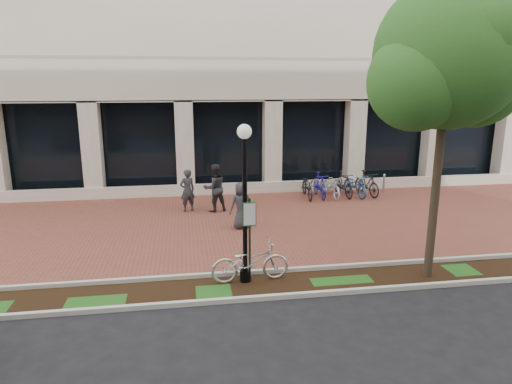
{
  "coord_description": "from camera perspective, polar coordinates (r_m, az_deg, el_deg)",
  "views": [
    {
      "loc": [
        -2.03,
        -15.74,
        5.08
      ],
      "look_at": [
        0.34,
        -0.8,
        1.36
      ],
      "focal_mm": 32.0,
      "sensor_mm": 36.0,
      "label": 1
    }
  ],
  "objects": [
    {
      "name": "ground",
      "position": [
        16.67,
        -1.59,
        -3.94
      ],
      "size": [
        120.0,
        120.0,
        0.0
      ],
      "primitive_type": "plane",
      "color": "black",
      "rests_on": "ground"
    },
    {
      "name": "street_tree",
      "position": [
        12.21,
        23.0,
        14.48
      ],
      "size": [
        4.28,
        3.57,
        7.46
      ],
      "color": "#433826",
      "rests_on": "ground"
    },
    {
      "name": "bike_rack_cluster",
      "position": [
        20.63,
        10.09,
        0.85
      ],
      "size": [
        3.59,
        2.0,
        1.12
      ],
      "rotation": [
        0.0,
        0.0,
        0.05
      ],
      "color": "black",
      "rests_on": "ground"
    },
    {
      "name": "lamppost",
      "position": [
        11.29,
        -1.41,
        -0.45
      ],
      "size": [
        0.36,
        0.36,
        4.06
      ],
      "color": "black",
      "rests_on": "ground"
    },
    {
      "name": "curb_street_side",
      "position": [
        11.15,
        2.53,
        -12.96
      ],
      "size": [
        40.0,
        0.12,
        0.12
      ],
      "primitive_type": "cube",
      "color": "beige",
      "rests_on": "ground"
    },
    {
      "name": "brick_plaza",
      "position": [
        16.67,
        -1.59,
        -3.92
      ],
      "size": [
        40.0,
        9.0,
        0.01
      ],
      "primitive_type": "cube",
      "color": "brown",
      "rests_on": "ground"
    },
    {
      "name": "pedestrian_left",
      "position": [
        18.16,
        -8.57,
        0.19
      ],
      "size": [
        0.73,
        0.61,
        1.7
      ],
      "primitive_type": "imported",
      "rotation": [
        0.0,
        0.0,
        3.52
      ],
      "color": "#2A2B2F",
      "rests_on": "ground"
    },
    {
      "name": "locked_bicycle",
      "position": [
        11.87,
        -0.74,
        -8.71
      ],
      "size": [
        2.06,
        0.82,
        1.06
      ],
      "primitive_type": "imported",
      "rotation": [
        0.0,
        0.0,
        1.63
      ],
      "color": "silver",
      "rests_on": "ground"
    },
    {
      "name": "parking_sign",
      "position": [
        11.51,
        -0.8,
        -4.65
      ],
      "size": [
        0.34,
        0.07,
        2.23
      ],
      "rotation": [
        0.0,
        0.0,
        0.07
      ],
      "color": "#13351C",
      "rests_on": "ground"
    },
    {
      "name": "planting_strip",
      "position": [
        11.83,
        1.79,
        -11.58
      ],
      "size": [
        40.0,
        1.5,
        0.01
      ],
      "primitive_type": "cube",
      "color": "black",
      "rests_on": "ground"
    },
    {
      "name": "bollard",
      "position": [
        21.86,
        15.68,
        1.08
      ],
      "size": [
        0.12,
        0.12,
        0.9
      ],
      "color": "silver",
      "rests_on": "ground"
    },
    {
      "name": "pedestrian_right",
      "position": [
        15.91,
        -1.85,
        -1.7
      ],
      "size": [
        0.91,
        0.71,
        1.65
      ],
      "primitive_type": "imported",
      "rotation": [
        0.0,
        0.0,
        3.39
      ],
      "color": "#2C2D32",
      "rests_on": "ground"
    },
    {
      "name": "pedestrian_mid",
      "position": [
        18.0,
        -5.19,
        0.51
      ],
      "size": [
        1.1,
        0.97,
        1.91
      ],
      "primitive_type": "imported",
      "rotation": [
        0.0,
        0.0,
        3.45
      ],
      "color": "#242428",
      "rests_on": "ground"
    },
    {
      "name": "curb_plaza_side",
      "position": [
        12.48,
        1.14,
        -9.9
      ],
      "size": [
        40.0,
        0.12,
        0.12
      ],
      "primitive_type": "cube",
      "color": "beige",
      "rests_on": "ground"
    }
  ]
}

